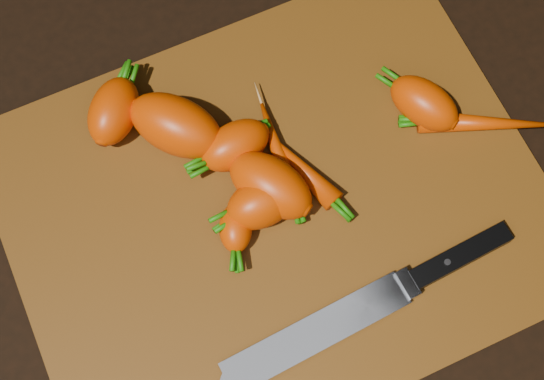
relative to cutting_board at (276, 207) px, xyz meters
name	(u,v)px	position (x,y,z in m)	size (l,w,h in m)	color
ground	(276,211)	(0.00, 0.00, -0.01)	(2.00, 2.00, 0.01)	black
cutting_board	(276,207)	(0.00, 0.00, 0.00)	(0.50, 0.40, 0.01)	#5E360F
carrot_0	(114,111)	(-0.11, 0.15, 0.03)	(0.07, 0.05, 0.05)	#CD3900
carrot_1	(262,202)	(-0.01, 0.00, 0.03)	(0.07, 0.05, 0.05)	#CD3900
carrot_2	(176,126)	(-0.06, 0.10, 0.03)	(0.10, 0.06, 0.06)	#CD3900
carrot_3	(270,185)	(0.00, 0.01, 0.03)	(0.09, 0.05, 0.05)	#CD3900
carrot_4	(235,145)	(-0.01, 0.06, 0.03)	(0.07, 0.04, 0.04)	#CD3900
carrot_5	(224,144)	(-0.02, 0.07, 0.02)	(0.05, 0.03, 0.03)	#CD3900
carrot_6	(424,103)	(0.17, 0.03, 0.03)	(0.07, 0.04, 0.04)	#CD3900
carrot_7	(278,152)	(0.02, 0.05, 0.02)	(0.11, 0.02, 0.02)	#CD3900
carrot_8	(486,123)	(0.22, -0.01, 0.02)	(0.13, 0.02, 0.02)	#CD3900
carrot_9	(303,170)	(0.04, 0.02, 0.02)	(0.09, 0.02, 0.02)	#CD3900
carrot_10	(236,228)	(-0.05, -0.01, 0.02)	(0.05, 0.03, 0.03)	#CD3900
knife	(333,324)	(0.00, -0.12, 0.01)	(0.29, 0.04, 0.02)	gray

